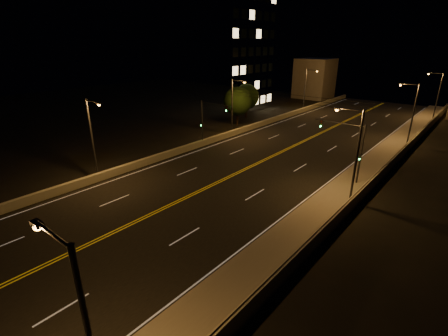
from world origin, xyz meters
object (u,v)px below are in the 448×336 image
Objects in this scene: streetlight_3 at (437,93)px; tree_0 at (237,101)px; streetlight_6 at (307,87)px; traffic_signal_right at (351,146)px; streetlight_5 at (234,103)px; streetlight_2 at (411,110)px; streetlight_0 at (85,334)px; streetlight_1 at (354,149)px; streetlight_4 at (93,134)px; traffic_signal_left at (208,119)px; building_tower at (208,42)px; tree_1 at (246,96)px.

streetlight_3 is 1.29× the size of tree_0.
streetlight_6 is 36.49m from traffic_signal_right.
streetlight_5 reaches higher than tree_0.
streetlight_2 is 20.09m from streetlight_3.
streetlight_2 is at bearing 90.00° from streetlight_0.
streetlight_0 is 23.96m from streetlight_1.
streetlight_6 is (-21.39, 12.83, 0.00)m from streetlight_2.
streetlight_6 is at bearing 90.00° from streetlight_4.
streetlight_4 is at bearing -151.76° from streetlight_1.
streetlight_1 is (0.00, 23.96, 0.00)m from streetlight_0.
traffic_signal_left is 0.96× the size of tree_0.
streetlight_1 is 24.00m from streetlight_5.
building_tower reaches higher than traffic_signal_right.
streetlight_3 is 57.39m from streetlight_4.
streetlight_3 is at bearing 90.00° from streetlight_1.
tree_0 reaches higher than tree_1.
traffic_signal_left is at bearing 126.05° from streetlight_0.
traffic_signal_left is 0.22× the size of building_tower.
tree_1 is (-27.09, 0.31, -0.95)m from streetlight_2.
traffic_signal_right is at bearing -92.26° from streetlight_3.
streetlight_6 is at bearing 121.80° from streetlight_1.
streetlight_0 and streetlight_3 have the same top height.
streetlight_6 is at bearing 110.10° from streetlight_0.
streetlight_5 is at bearing -39.65° from building_tower.
streetlight_2 is at bearing 90.00° from streetlight_1.
streetlight_5 is 1.00× the size of streetlight_6.
building_tower is (-41.33, 51.35, 8.27)m from streetlight_0.
streetlight_3 is (0.00, 20.09, 0.00)m from streetlight_2.
streetlight_5 is 7.10m from traffic_signal_left.
streetlight_2 is at bearing 85.18° from traffic_signal_right.
tree_0 is at bearing 146.87° from streetlight_1.
traffic_signal_left is 1.00× the size of tree_1.
streetlight_4 is 15.49m from traffic_signal_left.
traffic_signal_right is 18.80m from traffic_signal_left.
building_tower is (-19.93, 38.88, 8.27)m from streetlight_4.
tree_0 is (-23.17, 12.17, 0.17)m from traffic_signal_right.
streetlight_0 and streetlight_1 have the same top height.
streetlight_2 is 39.47m from streetlight_4.
streetlight_1 is 4.31m from traffic_signal_right.
streetlight_4 is at bearing -83.24° from tree_0.
streetlight_4 is 1.34× the size of tree_1.
streetlight_2 is at bearing -90.00° from streetlight_3.
traffic_signal_left is at bearing 180.00° from traffic_signal_right.
building_tower is at bearing 140.35° from streetlight_5.
streetlight_4 is 1.00× the size of streetlight_6.
streetlight_0 is 1.29× the size of tree_0.
tree_1 is (-25.60, 18.05, 0.00)m from traffic_signal_right.
streetlight_1 reaches higher than tree_0.
building_tower reaches higher than streetlight_3.
tree_1 is at bearing -143.85° from streetlight_3.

